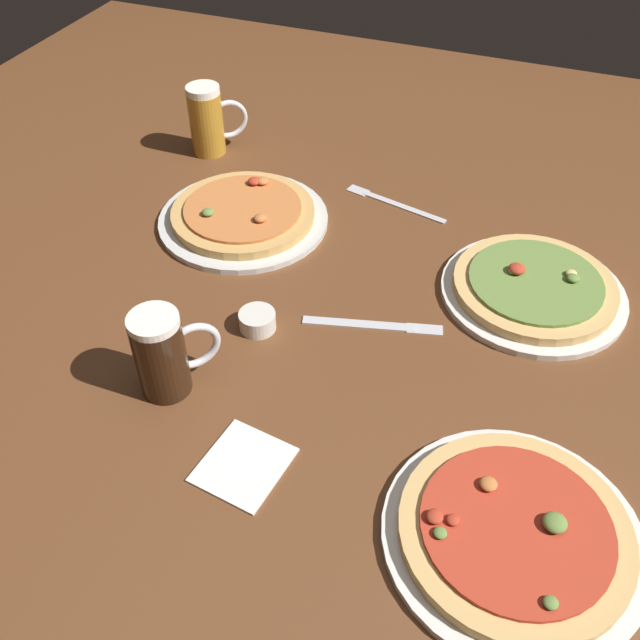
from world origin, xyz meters
name	(u,v)px	position (x,y,z in m)	size (l,w,h in m)	color
ground_plane	(320,335)	(0.00, 0.00, -0.01)	(2.40, 2.40, 0.03)	brown
pizza_plate_near	(514,533)	(0.37, -0.27, 0.02)	(0.33, 0.33, 0.05)	silver
pizza_plate_far	(243,215)	(-0.25, 0.23, 0.02)	(0.33, 0.33, 0.05)	silver
pizza_plate_side	(534,288)	(0.32, 0.21, 0.02)	(0.32, 0.32, 0.05)	silver
beer_mug_dark	(164,353)	(-0.17, -0.20, 0.07)	(0.11, 0.11, 0.14)	black
beer_mug_amber	(208,120)	(-0.44, 0.45, 0.08)	(0.11, 0.10, 0.15)	#B27A23
ramekin_sauce	(257,321)	(-0.10, -0.04, 0.02)	(0.06, 0.06, 0.03)	silver
napkin_folded	(244,464)	(0.00, -0.29, 0.00)	(0.11, 0.12, 0.01)	white
fork_left	(393,202)	(0.01, 0.40, 0.00)	(0.22, 0.07, 0.01)	silver
knife_right	(373,325)	(0.08, 0.04, 0.00)	(0.23, 0.08, 0.01)	silver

